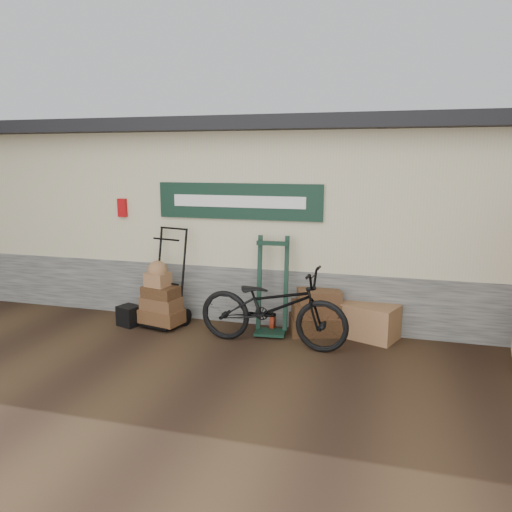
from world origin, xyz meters
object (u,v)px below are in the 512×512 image
Objects in this scene: green_barrow at (272,286)px; bicycle at (272,302)px; suitcase_stack at (317,311)px; black_trunk at (129,316)px; porter_trolley at (167,276)px; wicker_hamper at (369,321)px.

bicycle is (0.13, -0.50, -0.10)m from green_barrow.
green_barrow is 1.89× the size of suitcase_stack.
black_trunk is at bearing 89.38° from bicycle.
porter_trolley is 2.38m from suitcase_stack.
wicker_hamper is (3.11, 0.21, -0.53)m from porter_trolley.
suitcase_stack is at bearing 8.22° from green_barrow.
black_trunk is 2.43m from bicycle.
porter_trolley is at bearing 176.75° from green_barrow.
suitcase_stack reaches higher than wicker_hamper.
black_trunk is at bearing -177.43° from green_barrow.
bicycle reaches higher than suitcase_stack.
green_barrow reaches higher than wicker_hamper.
porter_trolley is 1.87m from bicycle.
suitcase_stack is at bearing -34.35° from bicycle.
wicker_hamper is at bearing -58.38° from bicycle.
porter_trolley is at bearing -175.17° from suitcase_stack.
suitcase_stack is 0.78m from wicker_hamper.
suitcase_stack is at bearing 8.68° from black_trunk.
green_barrow is 2.34m from black_trunk.
green_barrow is 4.61× the size of black_trunk.
suitcase_stack is 2.44× the size of black_trunk.
suitcase_stack is (0.65, 0.15, -0.39)m from green_barrow.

